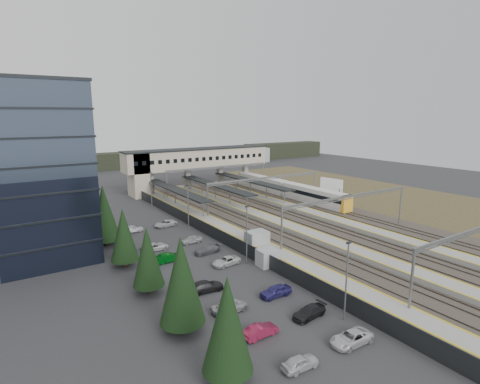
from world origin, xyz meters
TOP-DOWN VIEW (x-y plane):
  - ground at (0.00, 0.00)m, footprint 220.00×220.00m
  - conifer_row at (-22.00, -3.86)m, footprint 4.42×49.82m
  - car_park at (-13.38, -8.06)m, footprint 10.39×44.57m
  - lampposts at (-8.00, 1.25)m, footprint 0.50×53.25m
  - fence at (-6.50, 5.00)m, footprint 0.08×90.00m
  - relay_cabin_near at (-3.24, -3.79)m, footprint 3.33×2.53m
  - relay_cabin_far at (-6.09, -10.05)m, footprint 2.63×2.24m
  - rail_corridor at (9.34, 5.00)m, footprint 34.00×90.00m
  - canopies at (7.00, 27.00)m, footprint 23.10×30.00m
  - footbridge at (7.70, 42.00)m, footprint 40.40×6.40m
  - gantries at (12.00, 3.00)m, footprint 28.40×62.28m
  - train at (24.00, 21.51)m, footprint 2.80×38.86m
  - billboard at (30.55, 13.17)m, footprint 1.11×6.07m
  - scrub_east at (45.00, 5.00)m, footprint 34.00×120.00m
  - treeline_far at (23.81, 92.28)m, footprint 170.00×19.00m

SIDE VIEW (x-z plane):
  - ground at x=0.00m, z-range 0.00..0.00m
  - scrub_east at x=45.00m, z-range 0.00..0.06m
  - rail_corridor at x=9.34m, z-range -0.17..0.75m
  - car_park at x=-13.38m, z-range -0.05..1.23m
  - fence at x=-6.50m, z-range 0.00..2.00m
  - relay_cabin_far at x=-6.09m, z-range 0.00..2.31m
  - relay_cabin_near at x=-3.24m, z-range 0.00..2.67m
  - train at x=24.00m, z-range 0.24..3.76m
  - treeline_far at x=23.81m, z-range -0.55..6.45m
  - billboard at x=30.55m, z-range 0.91..6.13m
  - canopies at x=7.00m, z-range 2.28..5.56m
  - lampposts at x=-8.00m, z-range 0.30..8.37m
  - conifer_row at x=-22.00m, z-range 0.09..9.59m
  - gantries at x=12.00m, z-range 2.41..9.58m
  - footbridge at x=7.70m, z-range 2.33..13.53m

